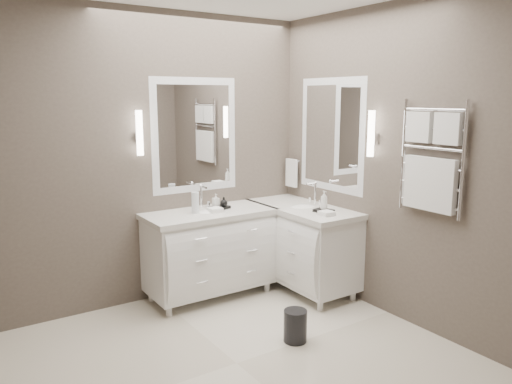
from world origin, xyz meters
TOP-DOWN VIEW (x-y plane):
  - floor at (0.00, 0.00)m, footprint 3.20×3.00m
  - wall_back at (0.00, 1.50)m, footprint 3.20×0.01m
  - wall_front at (0.00, -1.50)m, footprint 3.20×0.01m
  - wall_right at (1.60, 0.00)m, footprint 0.01×3.00m
  - vanity_back at (0.45, 1.23)m, footprint 1.24×0.59m
  - vanity_right at (1.33, 0.90)m, footprint 0.59×1.24m
  - mirror_back at (0.45, 1.49)m, footprint 0.90×0.02m
  - mirror_right at (1.59, 0.80)m, footprint 0.02×0.90m
  - sconce_back at (-0.13, 1.43)m, footprint 0.06×0.06m
  - sconce_right at (1.53, 0.22)m, footprint 0.06×0.06m
  - towel_bar_corner at (1.54, 1.36)m, footprint 0.03×0.22m
  - towel_ladder at (1.55, -0.40)m, footprint 0.06×0.58m
  - waste_bin at (0.57, 0.03)m, footprint 0.20×0.20m
  - amenity_tray_back at (0.58, 1.25)m, footprint 0.21×0.18m
  - amenity_tray_right at (1.33, 0.59)m, footprint 0.17×0.20m
  - water_bottle at (0.30, 1.22)m, footprint 0.09×0.09m
  - soap_bottle_a at (0.55, 1.27)m, footprint 0.05×0.06m
  - soap_bottle_b at (0.61, 1.22)m, footprint 0.08×0.08m
  - soap_bottle_c at (1.33, 0.59)m, footprint 0.07×0.07m

SIDE VIEW (x-z plane):
  - floor at x=0.00m, z-range -0.01..0.00m
  - waste_bin at x=0.57m, z-range 0.00..0.26m
  - vanity_back at x=0.45m, z-range 0.00..0.97m
  - vanity_right at x=1.33m, z-range 0.00..0.97m
  - amenity_tray_right at x=1.33m, z-range 0.85..0.88m
  - amenity_tray_back at x=0.58m, z-range 0.85..0.88m
  - soap_bottle_b at x=0.61m, z-range 0.88..0.97m
  - soap_bottle_a at x=0.55m, z-range 0.88..1.00m
  - water_bottle at x=0.30m, z-range 0.85..1.05m
  - soap_bottle_c at x=1.33m, z-range 0.88..1.05m
  - towel_bar_corner at x=1.54m, z-range 0.97..1.27m
  - wall_back at x=0.00m, z-range 0.00..2.70m
  - wall_front at x=0.00m, z-range 0.00..2.70m
  - wall_right at x=1.60m, z-range 0.00..2.70m
  - towel_ladder at x=1.55m, z-range 0.94..1.84m
  - mirror_back at x=0.45m, z-range 1.00..2.10m
  - mirror_right at x=1.59m, z-range 1.00..2.10m
  - sconce_back at x=-0.13m, z-range 1.39..1.79m
  - sconce_right at x=1.53m, z-range 1.39..1.79m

